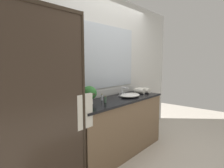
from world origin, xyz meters
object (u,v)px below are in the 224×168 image
sink_basin (130,95)px  amenity_bottle_conditioner (87,104)px  rolled_towel_near_edge (144,90)px  amenity_bottle_lotion (102,97)px  amenity_bottle_shampoo (105,99)px  faucet (123,93)px  potted_plant (89,94)px  rolled_towel_middle (140,91)px

sink_basin → amenity_bottle_conditioner: 0.95m
rolled_towel_near_edge → amenity_bottle_conditioner: bearing=-178.5°
amenity_bottle_lotion → rolled_towel_near_edge: 1.02m
amenity_bottle_shampoo → rolled_towel_near_edge: bearing=1.0°
sink_basin → amenity_bottle_shampoo: size_ratio=3.85×
faucet → amenity_bottle_lotion: size_ratio=1.68×
potted_plant → rolled_towel_middle: bearing=-3.5°
amenity_bottle_shampoo → rolled_towel_near_edge: same height
faucet → amenity_bottle_shampoo: faucet is taller
faucet → amenity_bottle_conditioner: 0.96m
sink_basin → potted_plant: 0.82m
amenity_bottle_conditioner → amenity_bottle_shampoo: bearing=2.9°
amenity_bottle_lotion → amenity_bottle_shampoo: size_ratio=1.00×
amenity_bottle_conditioner → amenity_bottle_shampoo: (0.36, 0.02, 0.00)m
sink_basin → rolled_towel_middle: (0.40, 0.06, 0.02)m
sink_basin → amenity_bottle_conditioner: amenity_bottle_conditioner is taller
faucet → amenity_bottle_shampoo: (-0.59, -0.14, -0.01)m
potted_plant → rolled_towel_middle: size_ratio=1.39×
rolled_towel_middle → amenity_bottle_conditioner: bearing=-177.5°
sink_basin → amenity_bottle_conditioner: bearing=179.9°
faucet → rolled_towel_near_edge: 0.52m
sink_basin → amenity_bottle_shampoo: 0.59m
sink_basin → rolled_towel_near_edge: 0.51m
sink_basin → amenity_bottle_lotion: (-0.51, 0.16, 0.02)m
amenity_bottle_lotion → amenity_bottle_conditioner: bearing=-159.7°
amenity_bottle_shampoo → rolled_towel_middle: amenity_bottle_shampoo is taller
faucet → amenity_bottle_conditioner: bearing=-170.6°
potted_plant → rolled_towel_middle: potted_plant is taller
faucet → amenity_bottle_shampoo: size_ratio=1.69×
potted_plant → amenity_bottle_conditioner: 0.22m
rolled_towel_near_edge → rolled_towel_middle: (-0.11, 0.02, -0.00)m
amenity_bottle_conditioner → rolled_towel_near_edge: rolled_towel_near_edge is taller
amenity_bottle_lotion → potted_plant: bearing=-173.8°
faucet → potted_plant: potted_plant is taller
faucet → potted_plant: bearing=-178.2°
amenity_bottle_lotion → rolled_towel_near_edge: same height
sink_basin → rolled_towel_middle: 0.40m
amenity_bottle_lotion → amenity_bottle_shampoo: (-0.08, -0.15, -0.00)m
sink_basin → amenity_bottle_lotion: bearing=162.0°
faucet → rolled_towel_middle: bearing=-14.1°
amenity_bottle_lotion → rolled_towel_middle: amenity_bottle_lotion is taller
potted_plant → rolled_towel_middle: 1.20m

